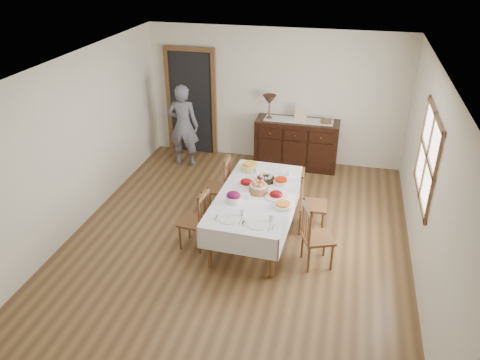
% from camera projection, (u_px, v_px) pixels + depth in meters
% --- Properties ---
extents(ground, '(6.00, 6.00, 0.00)m').
position_uv_depth(ground, '(238.00, 239.00, 7.06)').
color(ground, brown).
extents(room_shell, '(5.02, 6.02, 2.65)m').
position_uv_depth(room_shell, '(235.00, 126.00, 6.69)').
color(room_shell, silver).
rests_on(room_shell, ground).
extents(dining_table, '(1.16, 2.18, 0.74)m').
position_uv_depth(dining_table, '(257.00, 199.00, 6.84)').
color(dining_table, white).
rests_on(dining_table, ground).
extents(chair_left_near, '(0.41, 0.41, 0.91)m').
position_uv_depth(chair_left_near, '(196.00, 219.00, 6.69)').
color(chair_left_near, brown).
rests_on(chair_left_near, ground).
extents(chair_left_far, '(0.43, 0.43, 0.99)m').
position_uv_depth(chair_left_far, '(219.00, 185.00, 7.53)').
color(chair_left_far, brown).
rests_on(chair_left_far, ground).
extents(chair_right_near, '(0.52, 0.52, 0.96)m').
position_uv_depth(chair_right_near, '(315.00, 235.00, 6.30)').
color(chair_right_near, brown).
rests_on(chair_right_near, ground).
extents(chair_right_far, '(0.43, 0.43, 0.99)m').
position_uv_depth(chair_right_far, '(310.00, 202.00, 7.05)').
color(chair_right_far, brown).
rests_on(chair_right_far, ground).
extents(sideboard, '(1.58, 0.57, 0.95)m').
position_uv_depth(sideboard, '(296.00, 144.00, 9.08)').
color(sideboard, black).
rests_on(sideboard, ground).
extents(person, '(0.55, 0.37, 1.73)m').
position_uv_depth(person, '(183.00, 123.00, 8.99)').
color(person, slate).
rests_on(person, ground).
extents(bread_basket, '(0.28, 0.28, 0.19)m').
position_uv_depth(bread_basket, '(259.00, 188.00, 6.78)').
color(bread_basket, brown).
rests_on(bread_basket, dining_table).
extents(egg_basket, '(0.28, 0.28, 0.11)m').
position_uv_depth(egg_basket, '(266.00, 179.00, 7.12)').
color(egg_basket, black).
rests_on(egg_basket, dining_table).
extents(ham_platter_a, '(0.29, 0.29, 0.11)m').
position_uv_depth(ham_platter_a, '(246.00, 183.00, 7.03)').
color(ham_platter_a, white).
rests_on(ham_platter_a, dining_table).
extents(ham_platter_b, '(0.33, 0.33, 0.11)m').
position_uv_depth(ham_platter_b, '(276.00, 195.00, 6.70)').
color(ham_platter_b, white).
rests_on(ham_platter_b, dining_table).
extents(beet_bowl, '(0.22, 0.22, 0.16)m').
position_uv_depth(beet_bowl, '(234.00, 197.00, 6.55)').
color(beet_bowl, white).
rests_on(beet_bowl, dining_table).
extents(carrot_bowl, '(0.23, 0.23, 0.09)m').
position_uv_depth(carrot_bowl, '(281.00, 181.00, 7.04)').
color(carrot_bowl, white).
rests_on(carrot_bowl, dining_table).
extents(pineapple_bowl, '(0.27, 0.27, 0.14)m').
position_uv_depth(pineapple_bowl, '(250.00, 167.00, 7.43)').
color(pineapple_bowl, '#C8B780').
rests_on(pineapple_bowl, dining_table).
extents(casserole_dish, '(0.27, 0.27, 0.07)m').
position_uv_depth(casserole_dish, '(283.00, 205.00, 6.44)').
color(casserole_dish, white).
rests_on(casserole_dish, dining_table).
extents(butter_dish, '(0.14, 0.09, 0.07)m').
position_uv_depth(butter_dish, '(245.00, 196.00, 6.67)').
color(butter_dish, white).
rests_on(butter_dish, dining_table).
extents(setting_left, '(0.42, 0.31, 0.10)m').
position_uv_depth(setting_left, '(233.00, 217.00, 6.19)').
color(setting_left, white).
rests_on(setting_left, dining_table).
extents(setting_right, '(0.42, 0.31, 0.10)m').
position_uv_depth(setting_right, '(262.00, 222.00, 6.07)').
color(setting_right, white).
rests_on(setting_right, dining_table).
extents(glass_far_a, '(0.07, 0.07, 0.09)m').
position_uv_depth(glass_far_a, '(256.00, 171.00, 7.35)').
color(glass_far_a, white).
rests_on(glass_far_a, dining_table).
extents(glass_far_b, '(0.07, 0.07, 0.09)m').
position_uv_depth(glass_far_b, '(289.00, 173.00, 7.28)').
color(glass_far_b, white).
rests_on(glass_far_b, dining_table).
extents(runner, '(1.30, 0.35, 0.01)m').
position_uv_depth(runner, '(299.00, 120.00, 8.87)').
color(runner, silver).
rests_on(runner, sideboard).
extents(table_lamp, '(0.26, 0.26, 0.46)m').
position_uv_depth(table_lamp, '(269.00, 101.00, 8.81)').
color(table_lamp, brown).
rests_on(table_lamp, sideboard).
extents(picture_frame, '(0.22, 0.08, 0.28)m').
position_uv_depth(picture_frame, '(301.00, 114.00, 8.76)').
color(picture_frame, tan).
rests_on(picture_frame, sideboard).
extents(deco_bowl, '(0.20, 0.20, 0.06)m').
position_uv_depth(deco_bowl, '(326.00, 122.00, 8.73)').
color(deco_bowl, brown).
rests_on(deco_bowl, sideboard).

